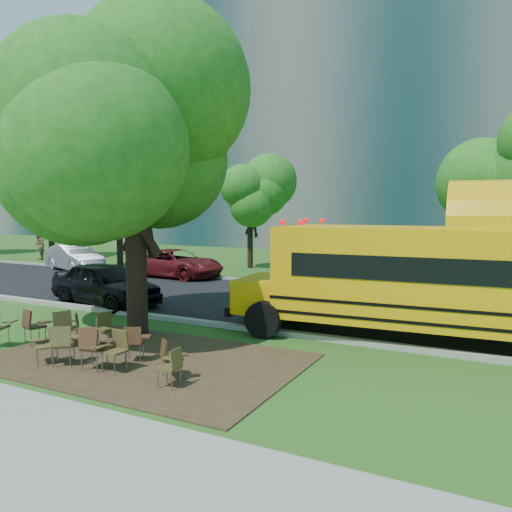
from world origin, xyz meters
The scene contains 29 objects.
ground centered at (0.00, 0.00, 0.00)m, with size 160.00×160.00×0.00m, color #29571B.
dirt_patch centered at (1.00, -0.50, 0.01)m, with size 7.00×4.50×0.03m, color #382819.
asphalt_road centered at (0.00, 7.00, 0.02)m, with size 80.00×8.00×0.04m, color black.
kerb_near centered at (0.00, 3.00, 0.07)m, with size 80.00×0.25×0.14m, color gray.
kerb_far centered at (0.00, 11.10, 0.07)m, with size 80.00×0.25×0.14m, color gray.
building_main centered at (-8.00, 36.00, 11.00)m, with size 38.00×16.00×22.00m, color slate.
building_left centered at (-38.00, 40.00, 10.00)m, with size 26.00×14.00×20.00m, color slate.
bg_tree_0 centered at (-12.00, 13.00, 4.57)m, with size 5.20×5.20×7.18m.
bg_tree_1 centered at (-20.00, 15.00, 5.39)m, with size 6.00×6.00×8.40m.
bg_tree_2 centered at (-5.00, 16.00, 4.21)m, with size 4.80×4.80×6.62m.
bg_tree_3 centered at (8.00, 14.00, 5.03)m, with size 5.60×5.60×7.84m.
main_tree centered at (-0.57, 1.14, 5.20)m, with size 7.20×7.20×8.81m.
school_bus centered at (7.91, 4.06, 1.70)m, with size 12.18×3.40×2.94m.
chair_1 centered at (-2.24, -0.80, 0.57)m, with size 0.70×0.55×0.92m.
chair_2 centered at (-0.24, -1.63, 0.57)m, with size 0.61×0.77×0.92m.
chair_3 centered at (-0.73, -1.67, 0.49)m, with size 0.68×0.54×0.80m.
chair_4 centered at (0.55, -1.55, 0.59)m, with size 0.64×0.65×0.95m.
chair_5 centered at (0.99, -1.39, 0.55)m, with size 0.59×0.52×0.89m.
chair_6 centered at (2.61, -1.60, 0.48)m, with size 0.48×0.51×0.78m.
chair_7 centered at (2.26, -1.19, 0.50)m, with size 0.69×0.55×0.81m.
chair_8 centered at (-1.40, -0.66, 0.59)m, with size 0.61×0.77×0.96m.
chair_9 centered at (-1.50, -0.24, 0.49)m, with size 0.68×0.54×0.80m.
chair_10 centered at (-0.34, -0.25, 0.57)m, with size 0.54×0.65×0.92m.
chair_11 centered at (0.93, -0.71, 0.52)m, with size 0.57×0.68×0.84m.
black_car centered at (-4.44, 3.97, 0.77)m, with size 1.82×4.51×1.54m, color black.
bg_car_silver centered at (-12.76, 10.29, 0.72)m, with size 1.52×4.35×1.43m, color gray.
bg_car_red centered at (-6.43, 10.80, 0.70)m, with size 2.31×5.01×1.39m, color #5A0F14.
pedestrian_a centered at (-16.39, 13.27, 0.86)m, with size 0.63×0.41×1.71m, color navy.
pedestrian_b centered at (-19.43, 13.46, 0.97)m, with size 0.95×0.74×1.95m, color #795E49.
Camera 1 is at (8.27, -9.10, 3.45)m, focal length 35.00 mm.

